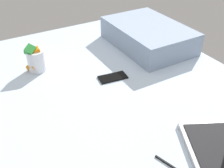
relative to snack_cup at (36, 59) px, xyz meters
The scene contains 4 objects.
bed_mattress 50.14cm from the snack_cup, 22.45° to the left, with size 180.00×140.00×18.00cm, color silver.
snack_cup is the anchor object (origin of this frame).
cell_phone 40.08cm from the snack_cup, 48.90° to the left, with size 6.80×14.00×0.80cm, color black.
pillow 66.45cm from the snack_cup, 85.45° to the left, with size 52.00×36.00×13.00cm, color #8C9EB7.
Camera 1 is at (77.72, -44.30, 90.56)cm, focal length 42.95 mm.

